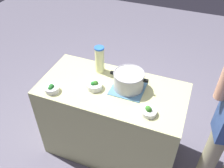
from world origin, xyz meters
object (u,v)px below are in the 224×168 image
object	(u,v)px
cooking_pot	(129,80)
lemonade_pitcher	(100,59)
broccoli_bowl_front	(94,85)
broccoli_bowl_back	(52,89)
broccoli_bowl_center	(149,111)

from	to	relation	value
cooking_pot	lemonade_pitcher	bearing A→B (deg)	157.25
broccoli_bowl_front	cooking_pot	bearing A→B (deg)	21.86
broccoli_bowl_front	broccoli_bowl_back	bearing A→B (deg)	-152.26
broccoli_bowl_center	broccoli_bowl_back	bearing A→B (deg)	-176.81
broccoli_bowl_front	broccoli_bowl_back	distance (m)	0.37
cooking_pot	broccoli_bowl_front	size ratio (longest dim) A/B	2.46
cooking_pot	broccoli_bowl_back	bearing A→B (deg)	-154.89
broccoli_bowl_center	broccoli_bowl_back	distance (m)	0.86
broccoli_bowl_front	broccoli_bowl_center	world-z (taller)	broccoli_bowl_front
cooking_pot	broccoli_bowl_front	distance (m)	0.31
broccoli_bowl_center	lemonade_pitcher	bearing A→B (deg)	146.99
broccoli_bowl_back	broccoli_bowl_front	bearing A→B (deg)	27.74
cooking_pot	broccoli_bowl_front	world-z (taller)	cooking_pot
lemonade_pitcher	cooking_pot	bearing A→B (deg)	-22.75
broccoli_bowl_center	cooking_pot	bearing A→B (deg)	136.09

